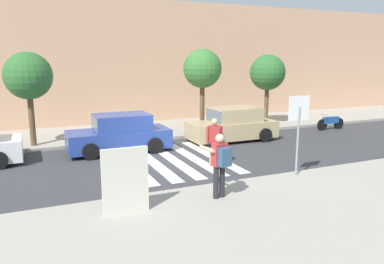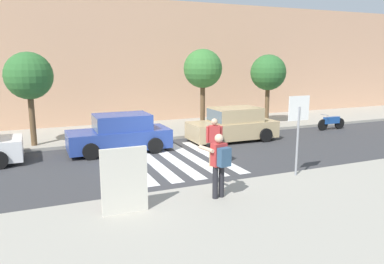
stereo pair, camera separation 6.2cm
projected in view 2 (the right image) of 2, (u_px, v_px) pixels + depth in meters
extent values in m
plane|color=#38383A|center=(175.00, 161.00, 14.00)|extent=(120.00, 120.00, 0.00)
cube|color=#9E998C|center=(273.00, 226.00, 8.40)|extent=(60.00, 6.00, 0.14)
cube|color=#9E998C|center=(134.00, 131.00, 19.40)|extent=(60.00, 4.80, 0.14)
cube|color=tan|center=(114.00, 63.00, 22.70)|extent=(56.00, 4.00, 7.06)
cube|color=silver|center=(132.00, 164.00, 13.56)|extent=(0.44, 5.20, 0.01)
cube|color=silver|center=(153.00, 162.00, 13.87)|extent=(0.44, 5.20, 0.01)
cube|color=silver|center=(173.00, 160.00, 14.18)|extent=(0.44, 5.20, 0.01)
cube|color=silver|center=(193.00, 157.00, 14.49)|extent=(0.44, 5.20, 0.01)
cube|color=silver|center=(211.00, 155.00, 14.80)|extent=(0.44, 5.20, 0.01)
cylinder|color=gray|center=(297.00, 141.00, 11.65)|extent=(0.07, 0.07, 2.18)
cube|color=white|center=(299.00, 108.00, 11.46)|extent=(0.76, 0.03, 0.76)
cube|color=red|center=(299.00, 108.00, 11.48)|extent=(0.66, 0.02, 0.66)
cylinder|color=#232328|center=(215.00, 182.00, 9.81)|extent=(0.15, 0.15, 0.88)
cylinder|color=#232328|center=(221.00, 181.00, 9.91)|extent=(0.15, 0.15, 0.88)
cube|color=#B73333|center=(219.00, 154.00, 9.72)|extent=(0.41, 0.30, 0.60)
sphere|color=beige|center=(219.00, 138.00, 9.63)|extent=(0.23, 0.23, 0.23)
cylinder|color=beige|center=(206.00, 149.00, 9.74)|extent=(0.20, 0.59, 0.10)
cylinder|color=beige|center=(221.00, 147.00, 10.00)|extent=(0.20, 0.59, 0.10)
cube|color=black|center=(210.00, 145.00, 10.01)|extent=(0.15, 0.12, 0.10)
cube|color=#335170|center=(224.00, 157.00, 9.53)|extent=(0.35, 0.25, 0.48)
cylinder|color=tan|center=(211.00, 154.00, 13.23)|extent=(0.15, 0.15, 0.88)
cylinder|color=tan|center=(217.00, 154.00, 13.24)|extent=(0.15, 0.15, 0.88)
cube|color=#B73333|center=(214.00, 134.00, 13.09)|extent=(0.44, 0.35, 0.60)
sphere|color=tan|center=(214.00, 122.00, 13.01)|extent=(0.23, 0.23, 0.23)
cylinder|color=#B73333|center=(208.00, 135.00, 13.08)|extent=(0.10, 0.10, 0.58)
cylinder|color=#B73333|center=(221.00, 134.00, 13.11)|extent=(0.10, 0.10, 0.58)
cylinder|color=black|center=(2.00, 149.00, 14.46)|extent=(0.64, 0.22, 0.64)
cube|color=#284293|center=(119.00, 139.00, 15.36)|extent=(4.10, 1.70, 0.76)
cube|color=#284293|center=(122.00, 122.00, 15.28)|extent=(2.20, 1.56, 0.64)
cube|color=slate|center=(95.00, 124.00, 14.87)|extent=(0.10, 1.50, 0.54)
cube|color=slate|center=(145.00, 120.00, 15.66)|extent=(0.10, 1.50, 0.51)
cylinder|color=black|center=(91.00, 151.00, 14.14)|extent=(0.64, 0.22, 0.64)
cylinder|color=black|center=(85.00, 142.00, 15.67)|extent=(0.64, 0.22, 0.64)
cylinder|color=black|center=(155.00, 145.00, 15.12)|extent=(0.64, 0.22, 0.64)
cylinder|color=black|center=(143.00, 137.00, 16.66)|extent=(0.64, 0.22, 0.64)
cube|color=tan|center=(232.00, 129.00, 17.41)|extent=(4.10, 1.70, 0.76)
cube|color=tan|center=(235.00, 114.00, 17.34)|extent=(2.20, 1.56, 0.64)
cube|color=slate|center=(215.00, 116.00, 16.92)|extent=(0.10, 1.50, 0.54)
cube|color=slate|center=(253.00, 113.00, 17.71)|extent=(0.10, 1.50, 0.51)
cylinder|color=black|center=(216.00, 140.00, 16.19)|extent=(0.64, 0.22, 0.64)
cylinder|color=black|center=(200.00, 133.00, 17.73)|extent=(0.64, 0.22, 0.64)
cylinder|color=black|center=(265.00, 135.00, 17.18)|extent=(0.64, 0.22, 0.64)
cylinder|color=black|center=(246.00, 129.00, 18.71)|extent=(0.64, 0.22, 0.64)
cylinder|color=black|center=(323.00, 125.00, 19.93)|extent=(0.60, 0.10, 0.60)
cylinder|color=black|center=(339.00, 123.00, 20.38)|extent=(0.60, 0.10, 0.60)
cube|color=#1E4C99|center=(332.00, 120.00, 20.12)|extent=(1.00, 0.20, 0.36)
cylinder|color=gray|center=(324.00, 115.00, 19.85)|extent=(0.04, 0.60, 0.04)
cylinder|color=brown|center=(32.00, 118.00, 15.72)|extent=(0.24, 0.24, 2.35)
sphere|color=#2D662D|center=(29.00, 76.00, 15.38)|extent=(1.95, 1.95, 1.95)
cylinder|color=brown|center=(203.00, 106.00, 18.92)|extent=(0.24, 0.24, 2.57)
sphere|color=#387533|center=(203.00, 69.00, 18.57)|extent=(1.93, 1.93, 1.93)
cylinder|color=brown|center=(267.00, 104.00, 20.95)|extent=(0.24, 0.24, 2.30)
sphere|color=#2D662D|center=(268.00, 72.00, 20.62)|extent=(1.96, 1.96, 1.96)
cube|color=beige|center=(124.00, 181.00, 8.81)|extent=(1.10, 0.10, 1.60)
cube|color=pink|center=(124.00, 180.00, 8.86)|extent=(0.96, 0.02, 1.46)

